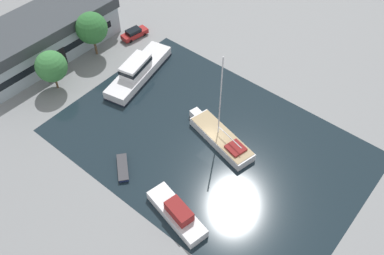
{
  "coord_description": "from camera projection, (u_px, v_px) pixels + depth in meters",
  "views": [
    {
      "loc": [
        -29.53,
        -21.47,
        43.9
      ],
      "look_at": [
        0.0,
        3.0,
        1.0
      ],
      "focal_mm": 40.0,
      "sensor_mm": 36.0,
      "label": 1
    }
  ],
  "objects": [
    {
      "name": "motor_cruiser",
      "position": [
        138.0,
        71.0,
        65.04
      ],
      "size": [
        14.29,
        6.44,
        3.33
      ],
      "rotation": [
        0.0,
        0.0,
        1.78
      ],
      "color": "silver",
      "rests_on": "water_canal"
    },
    {
      "name": "small_dinghy",
      "position": [
        123.0,
        168.0,
        53.94
      ],
      "size": [
        3.69,
        4.03,
        0.54
      ],
      "rotation": [
        0.0,
        0.0,
        2.44
      ],
      "color": "#19234C",
      "rests_on": "water_canal"
    },
    {
      "name": "ground_plane",
      "position": [
        209.0,
        143.0,
        57.01
      ],
      "size": [
        440.0,
        440.0,
        0.0
      ],
      "primitive_type": "plane",
      "color": "gray"
    },
    {
      "name": "water_canal",
      "position": [
        209.0,
        143.0,
        57.01
      ],
      "size": [
        27.28,
        39.99,
        0.01
      ],
      "primitive_type": "cube",
      "color": "black",
      "rests_on": "ground"
    },
    {
      "name": "parked_car",
      "position": [
        134.0,
        33.0,
        71.99
      ],
      "size": [
        4.85,
        2.43,
        1.63
      ],
      "rotation": [
        0.0,
        0.0,
        4.55
      ],
      "color": "maroon",
      "rests_on": "ground"
    },
    {
      "name": "cabin_boat",
      "position": [
        177.0,
        213.0,
        48.88
      ],
      "size": [
        4.29,
        8.8,
        2.52
      ],
      "rotation": [
        0.0,
        0.0,
        -0.21
      ],
      "color": "silver",
      "rests_on": "water_canal"
    },
    {
      "name": "quay_tree_near_building",
      "position": [
        92.0,
        28.0,
        65.96
      ],
      "size": [
        4.97,
        4.97,
        7.46
      ],
      "color": "brown",
      "rests_on": "ground"
    },
    {
      "name": "warehouse_building",
      "position": [
        39.0,
        38.0,
        67.07
      ],
      "size": [
        26.18,
        10.32,
        6.44
      ],
      "rotation": [
        0.0,
        0.0,
        -0.02
      ],
      "color": "#99A8B2",
      "rests_on": "ground"
    },
    {
      "name": "quay_tree_by_water",
      "position": [
        51.0,
        66.0,
        61.19
      ],
      "size": [
        4.61,
        4.61,
        6.43
      ],
      "color": "brown",
      "rests_on": "ground"
    },
    {
      "name": "sailboat_moored",
      "position": [
        221.0,
        137.0,
        56.75
      ],
      "size": [
        5.26,
        11.54,
        13.91
      ],
      "rotation": [
        0.0,
        0.0,
        -0.24
      ],
      "color": "silver",
      "rests_on": "water_canal"
    }
  ]
}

